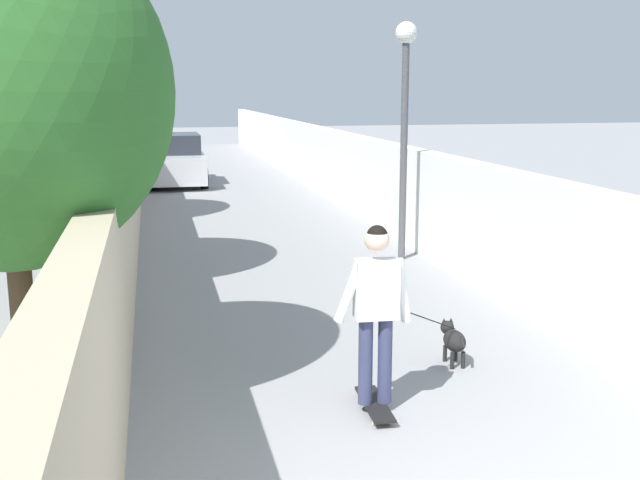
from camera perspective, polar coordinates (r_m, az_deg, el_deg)
name	(u,v)px	position (r m, az deg, el deg)	size (l,w,h in m)	color
ground_plane	(244,210)	(18.26, -5.82, 2.25)	(80.00, 80.00, 0.00)	gray
wall_left	(130,183)	(16.02, -14.22, 4.20)	(48.00, 0.30, 1.95)	tan
fence_right	(370,180)	(16.70, 3.80, 4.58)	(48.00, 0.30, 1.82)	white
tree_left_near	(77,59)	(23.00, -17.94, 12.94)	(2.48, 2.48, 4.80)	#473523
tree_left_mid	(71,81)	(16.97, -18.34, 11.37)	(2.89, 2.89, 4.45)	#473523
tree_left_far	(5,92)	(7.00, -22.82, 10.31)	(2.85, 2.85, 4.42)	#473523
tree_left_distant	(47,78)	(11.49, -20.03, 11.48)	(3.14, 3.14, 4.38)	#473523
lamp_post	(405,98)	(12.76, 6.46, 10.69)	(0.36, 0.36, 3.97)	#4C4C51
skateboard	(375,404)	(7.04, 4.16, -12.32)	(0.81, 0.24, 0.08)	black
person_skateboarder	(376,301)	(6.70, 4.28, -4.62)	(0.24, 0.71, 1.65)	#333859
dog	(453,339)	(8.20, 10.06, -7.42)	(1.27, 1.29, 1.06)	black
car_near	(175,161)	(23.53, -10.96, 5.91)	(3.93, 1.80, 1.54)	silver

